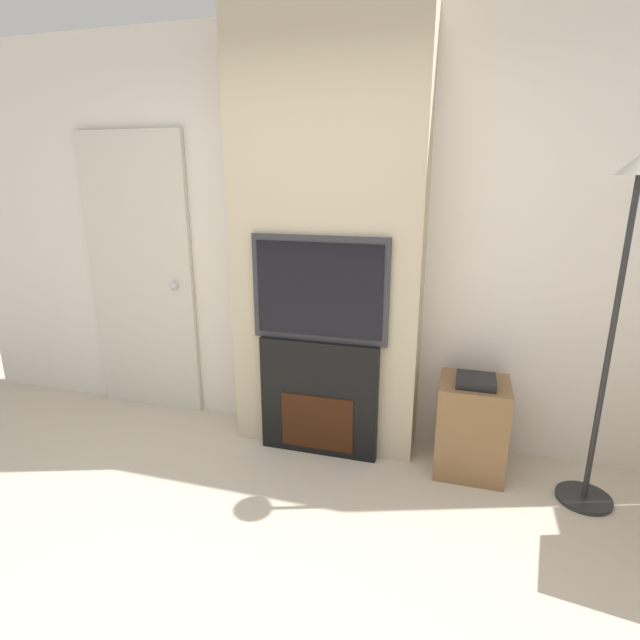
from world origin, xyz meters
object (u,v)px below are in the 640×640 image
object	(u,v)px
fireplace	(320,397)
television	(320,289)
floor_lamp	(618,296)
media_stand	(471,426)

from	to	relation	value
fireplace	television	distance (m)	0.71
fireplace	floor_lamp	size ratio (longest dim) A/B	0.41
fireplace	media_stand	distance (m)	0.95
television	media_stand	size ratio (longest dim) A/B	1.34
television	floor_lamp	xyz separation A→B (m)	(1.58, -0.10, 0.09)
floor_lamp	media_stand	bearing A→B (deg)	167.76
fireplace	television	bearing A→B (deg)	-90.00
television	media_stand	distance (m)	1.24
media_stand	floor_lamp	bearing A→B (deg)	-12.24
fireplace	media_stand	world-z (taller)	fireplace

